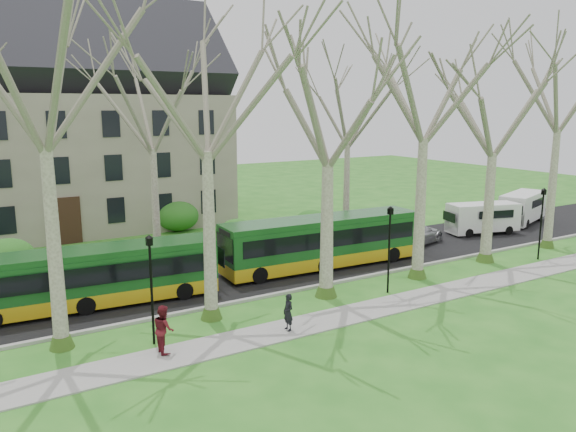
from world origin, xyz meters
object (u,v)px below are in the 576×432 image
object	(u,v)px
pedestrian_a	(288,312)
pedestrian_b	(164,329)
bus_follow	(323,241)
sedan	(415,234)
bus_lead	(94,276)
van_a	(483,219)
van_b	(522,208)

from	to	relation	value
pedestrian_a	pedestrian_b	xyz separation A→B (m)	(-5.09, 0.62, 0.15)
bus_follow	sedan	world-z (taller)	bus_follow
bus_lead	van_a	size ratio (longest dim) A/B	2.21
van_a	pedestrian_a	xyz separation A→B (m)	(-21.38, -8.06, -0.34)
sedan	pedestrian_b	size ratio (longest dim) A/B	2.69
bus_follow	van_a	bearing A→B (deg)	7.02
bus_lead	van_b	distance (m)	33.29
pedestrian_b	van_a	bearing A→B (deg)	-72.90
bus_lead	van_a	world-z (taller)	bus_lead
van_a	van_b	world-z (taller)	van_b
bus_lead	sedan	size ratio (longest dim) A/B	2.27
pedestrian_a	bus_lead	bearing A→B (deg)	-140.47
pedestrian_b	bus_lead	bearing A→B (deg)	10.67
bus_follow	van_a	xyz separation A→B (m)	(14.83, 1.05, -0.39)
bus_lead	sedan	world-z (taller)	bus_lead
bus_lead	pedestrian_b	distance (m)	6.65
van_b	pedestrian_b	distance (m)	33.24
bus_follow	van_a	distance (m)	14.87
bus_lead	bus_follow	distance (m)	12.72
van_a	van_b	xyz separation A→B (m)	(5.70, 0.90, 0.09)
van_a	pedestrian_a	bearing A→B (deg)	-143.57
bus_follow	bus_lead	bearing A→B (deg)	-177.70
bus_lead	van_b	xyz separation A→B (m)	(33.24, 1.79, -0.20)
pedestrian_a	pedestrian_b	world-z (taller)	pedestrian_b
sedan	pedestrian_a	size ratio (longest dim) A/B	3.19
bus_follow	pedestrian_b	size ratio (longest dim) A/B	6.54
bus_follow	pedestrian_a	size ratio (longest dim) A/B	7.76
van_a	pedestrian_a	world-z (taller)	van_a
bus_lead	pedestrian_b	world-z (taller)	bus_lead
sedan	van_b	xyz separation A→B (m)	(12.17, 0.80, 0.48)
van_a	pedestrian_b	size ratio (longest dim) A/B	2.77
van_b	pedestrian_a	world-z (taller)	van_b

